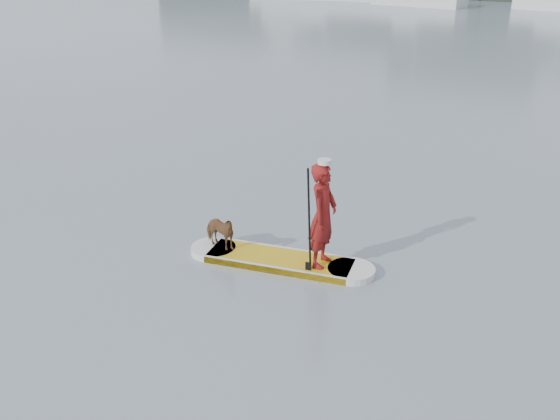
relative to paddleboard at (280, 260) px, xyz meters
The scene contains 6 objects.
ground 1.95m from the paddleboard, 107.74° to the left, with size 140.00×140.00×0.00m, color slate.
paddleboard is the anchor object (origin of this frame).
paddler 1.20m from the paddleboard, 10.84° to the left, with size 0.65×0.42×1.77m, color maroon.
white_cap 2.01m from the paddleboard, 10.84° to the left, with size 0.22×0.22×0.07m, color silver.
dog 1.18m from the paddleboard, 169.16° to the right, with size 0.34×0.74×0.63m, color brown.
paddle 0.98m from the paddleboard, 14.83° to the right, with size 0.10×0.30×2.00m.
Camera 1 is at (5.24, -10.11, 5.13)m, focal length 40.00 mm.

